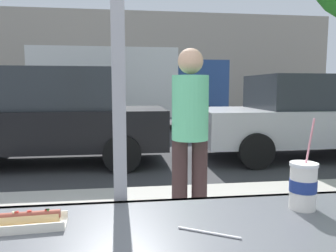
% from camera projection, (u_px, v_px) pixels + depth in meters
% --- Properties ---
extents(ground_plane, '(60.00, 60.00, 0.00)m').
position_uv_depth(ground_plane, '(124.00, 138.00, 9.18)').
color(ground_plane, '#38383A').
extents(sidewalk_strip, '(16.00, 2.80, 0.13)m').
position_uv_depth(sidewalk_strip, '(124.00, 242.00, 2.88)').
color(sidewalk_strip, '#B2ADA3').
rests_on(sidewalk_strip, ground).
extents(building_facade_far, '(28.00, 1.20, 6.28)m').
position_uv_depth(building_facade_far, '(123.00, 61.00, 21.34)').
color(building_facade_far, '#A89E8E').
rests_on(building_facade_far, ground).
extents(soda_cup_right, '(0.10, 0.10, 0.32)m').
position_uv_depth(soda_cup_right, '(303.00, 185.00, 1.15)').
color(soda_cup_right, silver).
rests_on(soda_cup_right, window_counter).
extents(hotdog_tray_far, '(0.28, 0.12, 0.05)m').
position_uv_depth(hotdog_tray_far, '(20.00, 221.00, 0.99)').
color(hotdog_tray_far, silver).
rests_on(hotdog_tray_far, window_counter).
extents(loose_straw, '(0.17, 0.10, 0.01)m').
position_uv_depth(loose_straw, '(209.00, 233.00, 0.96)').
color(loose_straw, white).
rests_on(loose_straw, window_counter).
extents(parked_car_black, '(4.25, 1.92, 1.77)m').
position_uv_depth(parked_car_black, '(54.00, 117.00, 6.06)').
color(parked_car_black, black).
rests_on(parked_car_black, ground).
extents(parked_car_silver, '(4.26, 2.04, 1.68)m').
position_uv_depth(parked_car_silver, '(302.00, 115.00, 6.72)').
color(parked_car_silver, '#BCBCC1').
rests_on(parked_car_silver, ground).
extents(box_truck, '(6.51, 2.44, 2.72)m').
position_uv_depth(box_truck, '(129.00, 85.00, 11.54)').
color(box_truck, silver).
rests_on(box_truck, ground).
extents(pedestrian, '(0.32, 0.32, 1.63)m').
position_uv_depth(pedestrian, '(190.00, 129.00, 2.85)').
color(pedestrian, '#382626').
rests_on(pedestrian, sidewalk_strip).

